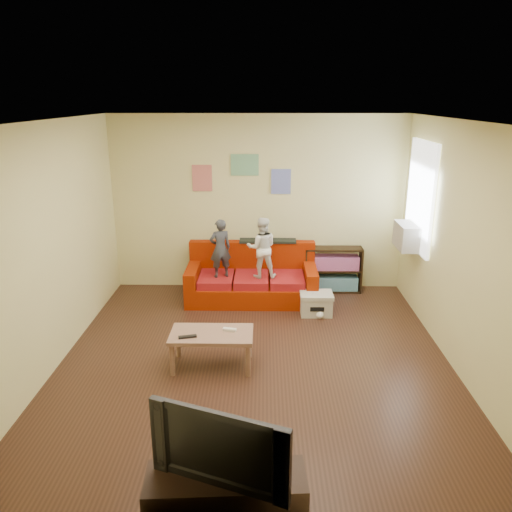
{
  "coord_description": "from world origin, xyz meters",
  "views": [
    {
      "loc": [
        0.1,
        -5.08,
        2.94
      ],
      "look_at": [
        0.0,
        0.8,
        1.05
      ],
      "focal_mm": 35.0,
      "sensor_mm": 36.0,
      "label": 1
    }
  ],
  "objects_px": {
    "file_box": "(316,303)",
    "television": "(225,441)",
    "bookshelf": "(333,272)",
    "sofa": "(252,280)",
    "child_b": "(262,248)",
    "tv_stand": "(226,500)",
    "coffee_table": "(212,338)",
    "child_a": "(220,248)"
  },
  "relations": [
    {
      "from": "file_box",
      "to": "television",
      "type": "bearing_deg",
      "value": -105.21
    },
    {
      "from": "bookshelf",
      "to": "file_box",
      "type": "xyz_separation_m",
      "value": [
        -0.34,
        -0.89,
        -0.16
      ]
    },
    {
      "from": "sofa",
      "to": "child_b",
      "type": "bearing_deg",
      "value": -48.23
    },
    {
      "from": "sofa",
      "to": "tv_stand",
      "type": "relative_size",
      "value": 1.71
    },
    {
      "from": "sofa",
      "to": "bookshelf",
      "type": "distance_m",
      "value": 1.3
    },
    {
      "from": "coffee_table",
      "to": "sofa",
      "type": "bearing_deg",
      "value": 78.8
    },
    {
      "from": "child_a",
      "to": "file_box",
      "type": "height_order",
      "value": "child_a"
    },
    {
      "from": "child_a",
      "to": "sofa",
      "type": "bearing_deg",
      "value": -179.77
    },
    {
      "from": "child_b",
      "to": "television",
      "type": "bearing_deg",
      "value": 83.65
    },
    {
      "from": "bookshelf",
      "to": "coffee_table",
      "type": "bearing_deg",
      "value": -125.31
    },
    {
      "from": "sofa",
      "to": "bookshelf",
      "type": "xyz_separation_m",
      "value": [
        1.26,
        0.32,
        0.03
      ]
    },
    {
      "from": "child_a",
      "to": "coffee_table",
      "type": "height_order",
      "value": "child_a"
    },
    {
      "from": "child_a",
      "to": "file_box",
      "type": "relative_size",
      "value": 1.91
    },
    {
      "from": "sofa",
      "to": "file_box",
      "type": "distance_m",
      "value": 1.09
    },
    {
      "from": "child_a",
      "to": "bookshelf",
      "type": "relative_size",
      "value": 0.98
    },
    {
      "from": "tv_stand",
      "to": "television",
      "type": "height_order",
      "value": "television"
    },
    {
      "from": "coffee_table",
      "to": "bookshelf",
      "type": "xyz_separation_m",
      "value": [
        1.66,
        2.34,
        -0.04
      ]
    },
    {
      "from": "file_box",
      "to": "child_a",
      "type": "bearing_deg",
      "value": 163.5
    },
    {
      "from": "child_b",
      "to": "coffee_table",
      "type": "bearing_deg",
      "value": 70.34
    },
    {
      "from": "child_b",
      "to": "television",
      "type": "height_order",
      "value": "child_b"
    },
    {
      "from": "file_box",
      "to": "television",
      "type": "distance_m",
      "value": 3.83
    },
    {
      "from": "sofa",
      "to": "child_a",
      "type": "distance_m",
      "value": 0.73
    },
    {
      "from": "sofa",
      "to": "coffee_table",
      "type": "relative_size",
      "value": 2.08
    },
    {
      "from": "bookshelf",
      "to": "file_box",
      "type": "relative_size",
      "value": 1.95
    },
    {
      "from": "child_b",
      "to": "television",
      "type": "distance_m",
      "value": 4.07
    },
    {
      "from": "bookshelf",
      "to": "sofa",
      "type": "bearing_deg",
      "value": -165.72
    },
    {
      "from": "child_a",
      "to": "tv_stand",
      "type": "distance_m",
      "value": 4.13
    },
    {
      "from": "bookshelf",
      "to": "tv_stand",
      "type": "distance_m",
      "value": 4.74
    },
    {
      "from": "child_a",
      "to": "television",
      "type": "distance_m",
      "value": 4.08
    },
    {
      "from": "coffee_table",
      "to": "file_box",
      "type": "distance_m",
      "value": 1.97
    },
    {
      "from": "coffee_table",
      "to": "tv_stand",
      "type": "bearing_deg",
      "value": -81.61
    },
    {
      "from": "bookshelf",
      "to": "file_box",
      "type": "height_order",
      "value": "bookshelf"
    },
    {
      "from": "bookshelf",
      "to": "television",
      "type": "xyz_separation_m",
      "value": [
        -1.34,
        -4.55,
        0.4
      ]
    },
    {
      "from": "television",
      "to": "bookshelf",
      "type": "bearing_deg",
      "value": 94.29
    },
    {
      "from": "sofa",
      "to": "bookshelf",
      "type": "height_order",
      "value": "sofa"
    },
    {
      "from": "bookshelf",
      "to": "tv_stand",
      "type": "relative_size",
      "value": 0.79
    },
    {
      "from": "sofa",
      "to": "coffee_table",
      "type": "xyz_separation_m",
      "value": [
        -0.4,
        -2.02,
        0.07
      ]
    },
    {
      "from": "sofa",
      "to": "television",
      "type": "distance_m",
      "value": 4.25
    },
    {
      "from": "child_a",
      "to": "television",
      "type": "xyz_separation_m",
      "value": [
        0.38,
        -4.06,
        -0.13
      ]
    },
    {
      "from": "coffee_table",
      "to": "tv_stand",
      "type": "distance_m",
      "value": 2.23
    },
    {
      "from": "file_box",
      "to": "tv_stand",
      "type": "distance_m",
      "value": 3.79
    },
    {
      "from": "child_b",
      "to": "television",
      "type": "xyz_separation_m",
      "value": [
        -0.22,
        -4.06,
        -0.14
      ]
    }
  ]
}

